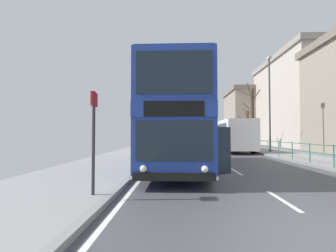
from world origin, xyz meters
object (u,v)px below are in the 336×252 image
(bus_stop_sign_near, at_px, (94,131))
(background_building_01, at_px, (264,116))
(street_lamp_far_side, at_px, (270,97))
(bare_tree_far_02, at_px, (252,118))
(background_building_00, at_px, (317,101))
(bare_tree_far_00, at_px, (247,127))
(background_bus_far_lane, at_px, (231,135))
(double_decker_bus_main, at_px, (176,122))

(bus_stop_sign_near, relative_size, background_building_01, 0.19)
(street_lamp_far_side, distance_m, bare_tree_far_02, 5.00)
(background_building_00, bearing_deg, street_lamp_far_side, -130.67)
(bare_tree_far_00, distance_m, background_building_01, 17.35)
(background_building_00, bearing_deg, bus_stop_sign_near, -126.42)
(background_building_00, bearing_deg, bare_tree_far_00, -165.11)
(bare_tree_far_00, height_order, background_building_00, background_building_00)
(background_building_01, bearing_deg, street_lamp_far_side, -107.82)
(bare_tree_far_02, distance_m, background_building_00, 14.39)
(background_bus_far_lane, xyz_separation_m, background_building_01, (11.19, 23.27, 3.48))
(double_decker_bus_main, relative_size, background_building_01, 0.78)
(bare_tree_far_00, relative_size, background_building_01, 0.37)
(street_lamp_far_side, distance_m, background_building_00, 17.33)
(bus_stop_sign_near, relative_size, bare_tree_far_00, 0.52)
(bus_stop_sign_near, xyz_separation_m, background_building_00, (21.53, 29.18, 4.56))
(bus_stop_sign_near, relative_size, street_lamp_far_side, 0.31)
(double_decker_bus_main, xyz_separation_m, bare_tree_far_02, (8.12, 14.72, 1.19))
(bare_tree_far_02, relative_size, background_building_00, 0.40)
(double_decker_bus_main, height_order, bare_tree_far_02, bare_tree_far_02)
(street_lamp_far_side, xyz_separation_m, bare_tree_far_02, (-0.11, 4.76, -1.51))
(double_decker_bus_main, distance_m, background_building_00, 30.46)
(double_decker_bus_main, bearing_deg, background_building_01, 65.20)
(double_decker_bus_main, height_order, background_bus_far_lane, double_decker_bus_main)
(street_lamp_far_side, bearing_deg, background_bus_far_lane, 138.43)
(bare_tree_far_00, bearing_deg, double_decker_bus_main, -114.20)
(double_decker_bus_main, relative_size, bare_tree_far_02, 1.55)
(bare_tree_far_00, xyz_separation_m, background_building_00, (10.36, 2.76, 3.73))
(bare_tree_far_00, distance_m, background_building_00, 11.35)
(background_building_00, distance_m, background_building_01, 13.12)
(bare_tree_far_00, xyz_separation_m, background_building_01, (7.41, 15.48, 2.53))
(bus_stop_sign_near, distance_m, bare_tree_far_00, 28.70)
(bus_stop_sign_near, relative_size, bare_tree_far_02, 0.38)
(double_decker_bus_main, bearing_deg, bus_stop_sign_near, -108.43)
(double_decker_bus_main, height_order, bare_tree_far_00, bare_tree_far_00)
(double_decker_bus_main, xyz_separation_m, background_bus_far_lane, (5.34, 12.51, -0.65))
(background_bus_far_lane, xyz_separation_m, background_building_00, (14.15, 10.54, 4.69))
(double_decker_bus_main, distance_m, bare_tree_far_02, 16.85)
(bare_tree_far_02, bearing_deg, street_lamp_far_side, -88.66)
(bus_stop_sign_near, distance_m, street_lamp_far_side, 19.35)
(street_lamp_far_side, relative_size, background_building_00, 0.49)
(double_decker_bus_main, relative_size, bare_tree_far_00, 2.12)
(bare_tree_far_02, xyz_separation_m, background_building_00, (11.37, 8.34, 2.85))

